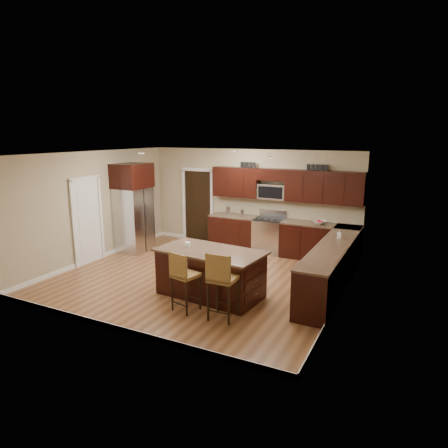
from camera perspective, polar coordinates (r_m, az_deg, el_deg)
The scene contains 22 objects.
floor at distance 8.92m, azimuth -3.29°, elevation -7.61°, with size 6.00×6.00×0.00m, color brown.
ceiling at distance 8.37m, azimuth -3.53°, elevation 9.99°, with size 6.00×6.00×0.00m, color silver.
wall_back at distance 10.97m, azimuth 3.78°, elevation 3.56°, with size 6.00×6.00×0.00m, color tan.
wall_left at distance 10.34m, azimuth -17.99°, elevation 2.40°, with size 5.50×5.50×0.00m, color tan.
wall_right at distance 7.54m, azimuth 16.78°, elevation -1.23°, with size 5.50×5.50×0.00m, color tan.
base_cabinets at distance 9.36m, azimuth 11.36°, elevation -3.88°, with size 4.02×3.96×0.92m.
upper_cabinets at distance 10.39m, azimuth 8.80°, elevation 5.65°, with size 4.00×0.33×0.80m.
range at distance 10.63m, azimuth 6.46°, elevation -1.63°, with size 0.76×0.64×1.11m.
microwave at distance 10.55m, azimuth 6.91°, elevation 4.61°, with size 0.76×0.31×0.40m, color silver.
doorway at distance 11.74m, azimuth -3.72°, elevation 2.59°, with size 0.85×0.03×2.06m, color black.
pantry_door at distance 10.19m, azimuth -18.95°, elevation 0.28°, with size 0.03×0.80×2.04m, color white.
letter_decor at distance 10.38m, azimuth 8.12°, elevation 8.20°, with size 2.20×0.03×0.15m, color black, non-canonical shape.
island at distance 7.82m, azimuth -1.95°, elevation -7.22°, with size 2.15×1.27×0.92m.
stool_mid at distance 7.09m, azimuth -5.86°, elevation -7.25°, with size 0.48×0.48×1.10m.
stool_right at distance 6.71m, azimuth -0.39°, elevation -7.81°, with size 0.46×0.46×1.19m.
refrigerator at distance 10.85m, azimuth -12.82°, elevation 2.41°, with size 0.79×0.92×2.35m.
floor_mat at distance 10.06m, azimuth 3.95°, elevation -5.18°, with size 0.86×0.57×0.01m, color brown.
fruit_bowl at distance 10.16m, azimuth 13.47°, elevation 0.24°, with size 0.32×0.32×0.08m, color silver.
soap_bottle at distance 8.84m, azimuth 16.13°, elevation -1.42°, with size 0.08×0.08×0.18m, color #B2B2B2.
canister_tall at distance 10.97m, azimuth 0.61°, elevation 1.91°, with size 0.12×0.12×0.23m, color silver.
canister_short at distance 10.80m, azimuth 2.58°, elevation 1.59°, with size 0.11×0.11×0.18m, color silver.
island_jar at distance 7.89m, azimuth -5.18°, elevation -2.96°, with size 0.10×0.10×0.10m, color white.
Camera 1 is at (4.18, -7.23, 3.11)m, focal length 32.00 mm.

